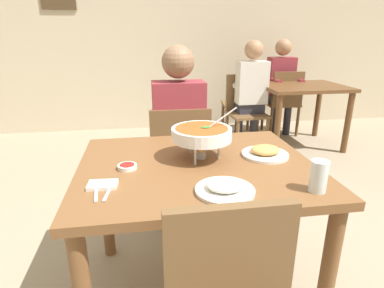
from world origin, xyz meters
TOP-DOWN VIEW (x-y plane):
  - cafe_rear_partition at (0.00, 3.40)m, footprint 10.00×0.10m
  - dining_table_main at (0.00, 0.00)m, footprint 1.13×0.93m
  - chair_diner_main at (-0.00, 0.75)m, footprint 0.44×0.44m
  - diner_main at (0.00, 0.79)m, footprint 0.40×0.45m
  - curry_bowl at (0.04, 0.07)m, footprint 0.33×0.30m
  - rice_plate at (0.06, -0.31)m, footprint 0.24×0.24m
  - appetizer_plate at (0.37, 0.05)m, footprint 0.24×0.24m
  - sauce_dish at (-0.33, -0.01)m, footprint 0.09×0.09m
  - napkin_folded at (-0.43, -0.18)m, footprint 0.12×0.09m
  - fork_utensil at (-0.45, -0.23)m, footprint 0.03×0.17m
  - spoon_utensil at (-0.40, -0.23)m, footprint 0.04×0.17m
  - drink_glass at (0.43, -0.35)m, footprint 0.07×0.07m
  - dining_table_far at (1.71, 2.24)m, footprint 1.00×0.80m
  - chair_bg_left at (1.69, 2.70)m, footprint 0.46×0.46m
  - chair_bg_middle at (1.01, 2.33)m, footprint 0.47×0.47m
  - chair_bg_right at (1.18, 2.82)m, footprint 0.48×0.48m
  - patron_bg_left at (1.67, 2.79)m, footprint 0.40×0.45m
  - patron_bg_middle at (1.06, 2.30)m, footprint 0.40×0.45m

SIDE VIEW (x-z plane):
  - chair_diner_main at x=0.00m, z-range 0.06..0.96m
  - chair_bg_left at x=1.69m, z-range 0.06..0.96m
  - chair_bg_middle at x=1.01m, z-range 0.06..0.96m
  - chair_bg_right at x=1.18m, z-range 0.06..0.96m
  - dining_table_far at x=1.71m, z-range 0.25..1.03m
  - dining_table_main at x=0.00m, z-range 0.27..1.05m
  - diner_main at x=0.00m, z-range 0.09..1.40m
  - patron_bg_left at x=1.67m, z-range 0.09..1.40m
  - patron_bg_middle at x=1.06m, z-range 0.09..1.40m
  - fork_utensil at x=-0.45m, z-range 0.78..0.78m
  - spoon_utensil at x=-0.40m, z-range 0.78..0.78m
  - napkin_folded at x=-0.43m, z-range 0.78..0.79m
  - sauce_dish at x=-0.33m, z-range 0.78..0.80m
  - rice_plate at x=0.06m, z-range 0.77..0.83m
  - appetizer_plate at x=0.37m, z-range 0.77..0.83m
  - drink_glass at x=0.43m, z-range 0.77..0.90m
  - curry_bowl at x=0.04m, z-range 0.78..1.04m
  - cafe_rear_partition at x=0.00m, z-range 0.00..3.00m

